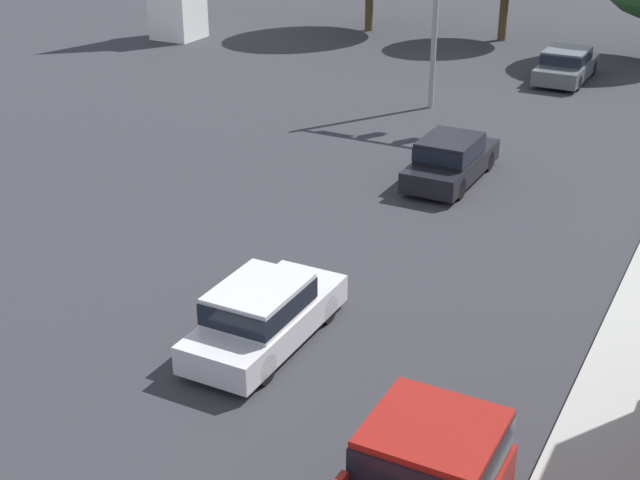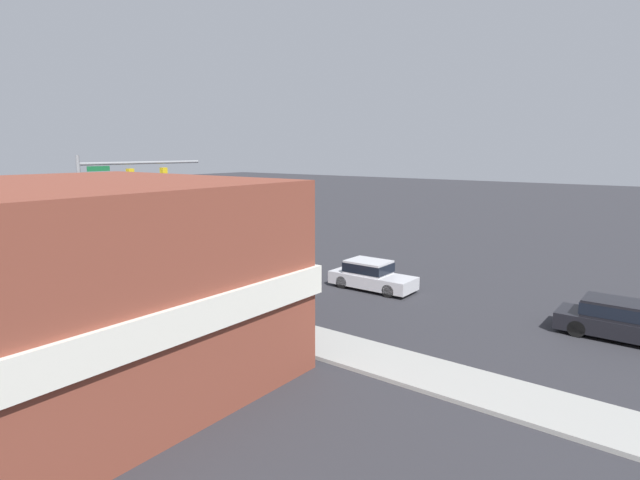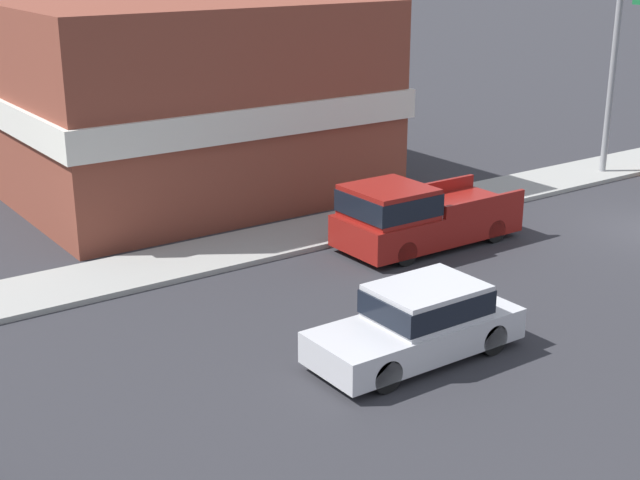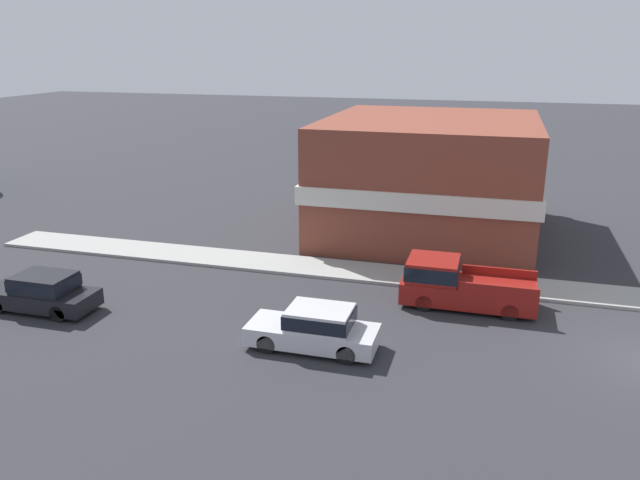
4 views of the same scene
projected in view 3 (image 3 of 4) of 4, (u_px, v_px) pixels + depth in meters
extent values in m
cube|color=#9E9E99|center=(520.00, 187.00, 30.11)|extent=(2.40, 60.00, 0.14)
cylinder|color=gray|center=(612.00, 78.00, 30.89)|extent=(0.22, 0.22, 6.90)
cylinder|color=black|center=(386.00, 376.00, 16.58)|extent=(0.22, 0.66, 0.66)
cylinder|color=black|center=(337.00, 346.00, 17.78)|extent=(0.22, 0.66, 0.66)
cylinder|color=black|center=(492.00, 339.00, 18.10)|extent=(0.22, 0.66, 0.66)
cylinder|color=black|center=(440.00, 314.00, 19.30)|extent=(0.22, 0.66, 0.66)
cube|color=silver|center=(415.00, 335.00, 17.88)|extent=(1.77, 4.50, 0.64)
cube|color=silver|center=(427.00, 301.00, 17.82)|extent=(1.63, 2.16, 0.69)
cube|color=black|center=(427.00, 301.00, 17.82)|extent=(1.64, 2.25, 0.48)
cylinder|color=black|center=(405.00, 253.00, 23.02)|extent=(0.22, 0.66, 0.66)
cylinder|color=black|center=(360.00, 234.00, 24.51)|extent=(0.22, 0.66, 0.66)
cylinder|color=black|center=(494.00, 231.00, 24.80)|extent=(0.22, 0.66, 0.66)
cylinder|color=black|center=(447.00, 214.00, 26.28)|extent=(0.22, 0.66, 0.66)
cube|color=maroon|center=(428.00, 223.00, 24.56)|extent=(2.14, 5.25, 0.85)
cube|color=maroon|center=(389.00, 202.00, 23.52)|extent=(2.03, 1.99, 0.83)
cube|color=black|center=(389.00, 202.00, 23.52)|extent=(2.05, 2.07, 0.58)
cube|color=maroon|center=(485.00, 204.00, 24.21)|extent=(0.12, 2.95, 0.35)
cube|color=maroon|center=(435.00, 188.00, 25.78)|extent=(0.12, 2.95, 0.35)
cube|color=brown|center=(164.00, 91.00, 30.26)|extent=(12.45, 11.19, 6.25)
cube|color=silver|center=(164.00, 93.00, 30.28)|extent=(12.75, 11.49, 0.90)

